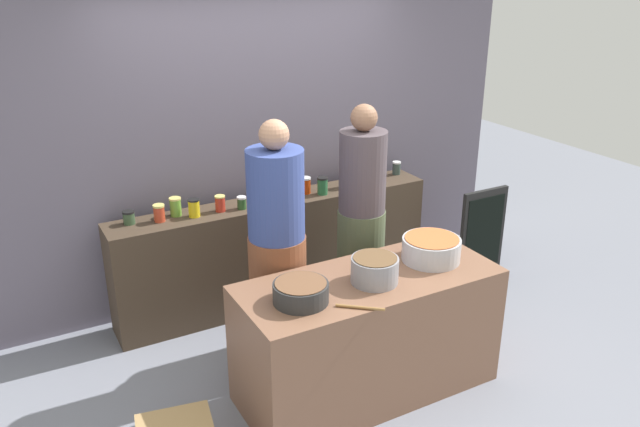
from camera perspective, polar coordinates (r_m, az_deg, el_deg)
ground at (r=4.73m, az=2.10°, el=-13.31°), size 12.00×12.00×0.00m
storefront_wall at (r=5.30m, az=-5.80°, el=8.43°), size 4.80×0.12×3.00m
display_shelf at (r=5.35m, az=-3.89°, el=-3.32°), size 2.70×0.36×0.90m
prep_table at (r=4.28m, az=4.27°, el=-10.73°), size 1.70×0.70×0.84m
preserve_jar_0 at (r=4.88m, az=-16.64°, el=-0.33°), size 0.09×0.09×0.10m
preserve_jar_1 at (r=4.86m, az=-14.11°, el=0.04°), size 0.09×0.09×0.13m
preserve_jar_2 at (r=4.94m, az=-12.73°, el=0.60°), size 0.09×0.09×0.14m
preserve_jar_3 at (r=4.89m, az=-11.14°, el=0.50°), size 0.09×0.09×0.14m
preserve_jar_4 at (r=4.96m, az=-8.87°, el=0.89°), size 0.08×0.08×0.13m
preserve_jar_5 at (r=4.99m, az=-6.98°, el=0.97°), size 0.07×0.07×0.10m
preserve_jar_6 at (r=5.18m, az=-4.73°, el=1.89°), size 0.09×0.09×0.11m
preserve_jar_7 at (r=5.28m, az=-1.30°, el=2.53°), size 0.09×0.09×0.14m
preserve_jar_8 at (r=5.26m, az=0.22°, el=2.49°), size 0.09×0.09×0.15m
preserve_jar_9 at (r=5.43m, az=2.48°, el=3.05°), size 0.09×0.09×0.14m
preserve_jar_10 at (r=5.56m, az=4.06°, el=3.35°), size 0.08×0.08×0.11m
preserve_jar_11 at (r=5.63m, az=4.87°, el=3.70°), size 0.08×0.08×0.14m
preserve_jar_12 at (r=5.80m, az=6.82°, el=4.06°), size 0.08×0.08×0.12m
cooking_pot_left at (r=3.78m, az=-1.72°, el=-7.02°), size 0.33×0.33×0.13m
cooking_pot_center at (r=4.00m, az=4.85°, el=-5.02°), size 0.30×0.30×0.17m
cooking_pot_right at (r=4.33m, az=9.86°, el=-3.14°), size 0.39×0.39×0.16m
wooden_spoon at (r=3.73m, az=3.60°, el=-8.34°), size 0.23×0.20×0.02m
cook_with_tongs at (r=4.36m, az=-3.80°, el=-4.23°), size 0.39×0.39×1.79m
cook_in_cap at (r=4.80m, az=3.67°, el=-1.67°), size 0.36×0.36×1.78m
chalkboard_sign at (r=5.80m, az=14.21°, el=-1.97°), size 0.47×0.05×0.87m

